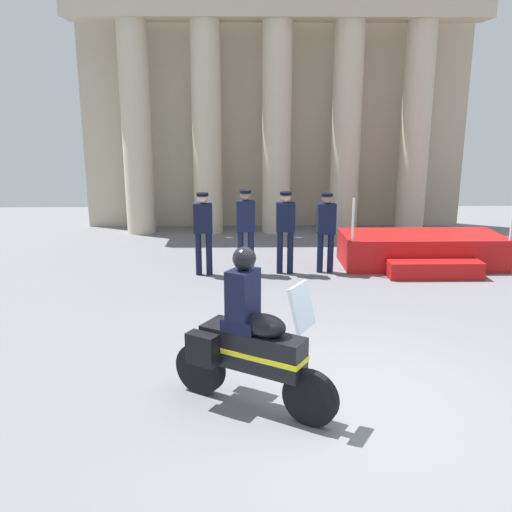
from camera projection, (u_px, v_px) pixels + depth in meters
name	position (u px, v px, depth m)	size (l,w,h in m)	color
ground_plane	(347.00, 404.00, 6.45)	(28.00, 28.00, 0.00)	slate
colonnade_backdrop	(276.00, 106.00, 15.39)	(11.08, 1.65, 6.86)	#B6AB91
reviewing_stand	(421.00, 251.00, 12.18)	(3.48, 1.97, 1.60)	#B71414
officer_in_row_0	(203.00, 227.00, 11.34)	(0.39, 0.24, 1.73)	black
officer_in_row_1	(246.00, 225.00, 11.44)	(0.39, 0.24, 1.77)	#141938
officer_in_row_2	(285.00, 226.00, 11.45)	(0.39, 0.24, 1.73)	black
officer_in_row_3	(326.00, 226.00, 11.53)	(0.39, 0.24, 1.69)	black
motorcycle_with_rider	(247.00, 342.00, 6.21)	(1.85, 1.23, 1.90)	black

